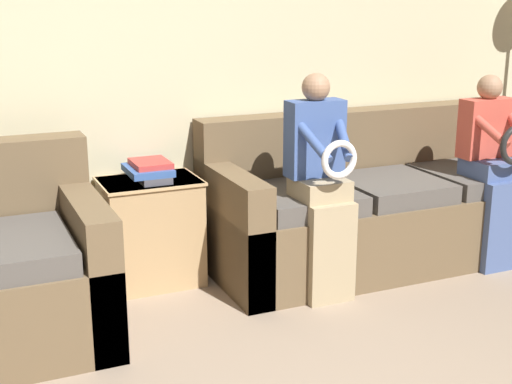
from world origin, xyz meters
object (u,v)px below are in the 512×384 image
at_px(side_shelf, 151,231).
at_px(book_stack, 150,170).
at_px(child_left_seated, 322,179).
at_px(child_right_seated, 494,165).
at_px(couch_main, 377,208).

height_order(side_shelf, book_stack, book_stack).
height_order(child_left_seated, child_right_seated, child_left_seated).
height_order(couch_main, child_right_seated, child_right_seated).
relative_size(child_right_seated, book_stack, 3.80).
xyz_separation_m(child_right_seated, book_stack, (-2.01, 0.54, 0.04)).
bearing_deg(couch_main, child_right_seated, -30.73).
xyz_separation_m(couch_main, child_right_seated, (0.60, -0.35, 0.30)).
height_order(child_right_seated, side_shelf, child_right_seated).
relative_size(child_left_seated, child_right_seated, 1.05).
height_order(child_left_seated, book_stack, child_left_seated).
distance_m(child_left_seated, child_right_seated, 1.19).
height_order(child_right_seated, book_stack, child_right_seated).
relative_size(child_right_seated, side_shelf, 1.88).
bearing_deg(child_right_seated, couch_main, 149.27).
bearing_deg(side_shelf, child_right_seated, -14.93).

